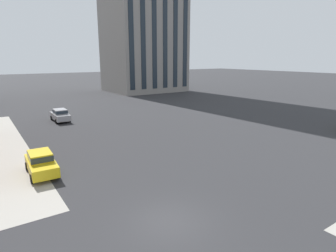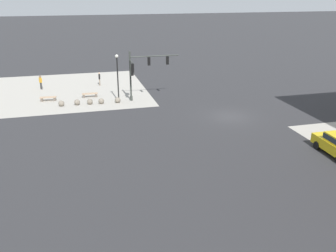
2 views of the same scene
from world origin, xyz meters
name	(u,v)px [view 1 (image 1 of 2)]	position (x,y,z in m)	size (l,w,h in m)	color
ground_plane	(168,222)	(0.00, 0.00, 0.00)	(320.00, 320.00, 0.00)	#2D2D30
car_main_northbound_near	(60,115)	(1.52, 28.33, 0.92)	(1.91, 4.41, 1.68)	#99999E
car_main_northbound_far	(41,162)	(-4.22, 10.50, 0.92)	(2.00, 4.46, 1.68)	gold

